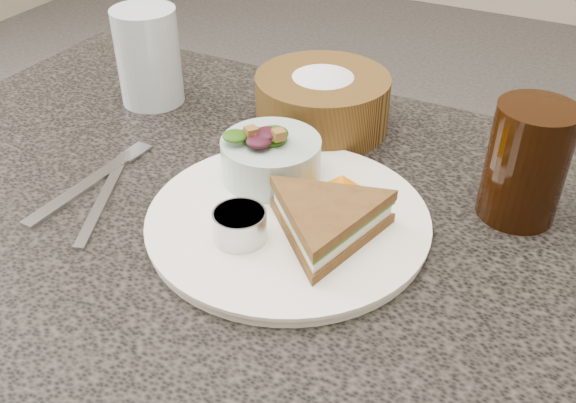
# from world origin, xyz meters

# --- Properties ---
(dinner_plate) EXTENTS (0.28, 0.28, 0.01)m
(dinner_plate) POSITION_xyz_m (0.03, 0.02, 0.76)
(dinner_plate) COLOR white
(dinner_plate) RESTS_ON dining_table
(sandwich) EXTENTS (0.21, 0.21, 0.04)m
(sandwich) POSITION_xyz_m (0.07, 0.01, 0.78)
(sandwich) COLOR brown
(sandwich) RESTS_ON dinner_plate
(salad_bowl) EXTENTS (0.12, 0.12, 0.06)m
(salad_bowl) POSITION_xyz_m (-0.02, 0.08, 0.79)
(salad_bowl) COLOR #A4BAB1
(salad_bowl) RESTS_ON dinner_plate
(dressing_ramekin) EXTENTS (0.06, 0.06, 0.03)m
(dressing_ramekin) POSITION_xyz_m (0.00, -0.03, 0.78)
(dressing_ramekin) COLOR #ADAFB1
(dressing_ramekin) RESTS_ON dinner_plate
(orange_wedge) EXTENTS (0.09, 0.09, 0.03)m
(orange_wedge) POSITION_xyz_m (0.06, 0.07, 0.78)
(orange_wedge) COLOR orange
(orange_wedge) RESTS_ON dinner_plate
(fork) EXTENTS (0.02, 0.17, 0.00)m
(fork) POSITION_xyz_m (-0.20, -0.02, 0.75)
(fork) COLOR #AEAFB2
(fork) RESTS_ON dining_table
(knife) EXTENTS (0.08, 0.17, 0.00)m
(knife) POSITION_xyz_m (-0.17, -0.03, 0.75)
(knife) COLOR #B0B1B3
(knife) RESTS_ON dining_table
(bread_basket) EXTENTS (0.17, 0.17, 0.09)m
(bread_basket) POSITION_xyz_m (-0.03, 0.22, 0.80)
(bread_basket) COLOR brown
(bread_basket) RESTS_ON dining_table
(cola_glass) EXTENTS (0.09, 0.09, 0.13)m
(cola_glass) POSITION_xyz_m (0.22, 0.15, 0.82)
(cola_glass) COLOR black
(cola_glass) RESTS_ON dining_table
(water_glass) EXTENTS (0.08, 0.08, 0.13)m
(water_glass) POSITION_xyz_m (-0.26, 0.18, 0.81)
(water_glass) COLOR silver
(water_glass) RESTS_ON dining_table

